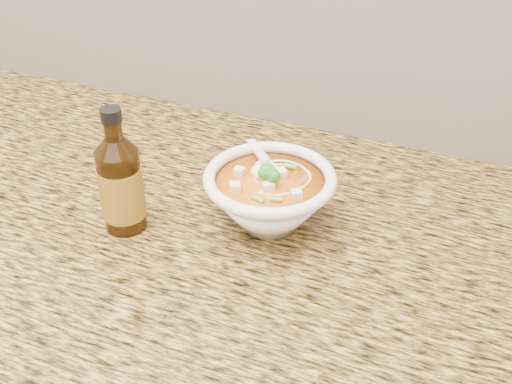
% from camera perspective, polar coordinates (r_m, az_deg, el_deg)
% --- Properties ---
extents(counter_slab, '(4.00, 0.68, 0.04)m').
position_cam_1_polar(counter_slab, '(0.99, -13.18, -0.95)').
color(counter_slab, '#AA833E').
rests_on(counter_slab, cabinet).
extents(soup_bowl, '(0.18, 0.19, 0.10)m').
position_cam_1_polar(soup_bowl, '(0.87, 1.21, -0.49)').
color(soup_bowl, white).
rests_on(soup_bowl, counter_slab).
extents(hot_sauce_bottle, '(0.07, 0.07, 0.18)m').
position_cam_1_polar(hot_sauce_bottle, '(0.87, -11.93, 0.64)').
color(hot_sauce_bottle, '#341D07').
rests_on(hot_sauce_bottle, counter_slab).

